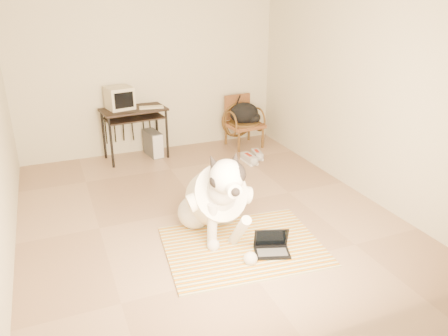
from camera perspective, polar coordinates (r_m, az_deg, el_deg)
floor at (r=5.14m, az=-2.94°, el=-5.36°), size 4.50×4.50×0.00m
wall_back at (r=6.80m, az=-9.74°, el=13.24°), size 4.50×0.00×4.50m
wall_front at (r=2.74m, az=12.52°, el=-0.43°), size 4.50×0.00×4.50m
wall_right at (r=5.64m, az=16.64°, el=10.81°), size 0.00×4.50×4.50m
rug at (r=4.43m, az=2.52°, el=-10.16°), size 1.64×1.32×0.02m
dog at (r=4.45m, az=-1.11°, el=-4.03°), size 0.70×1.46×1.05m
laptop at (r=4.32m, az=6.24°, el=-10.13°), size 0.39×0.33×0.23m
computer_desk at (r=6.59m, az=-11.67°, el=6.68°), size 0.97×0.61×0.77m
crt_monitor at (r=6.57m, az=-13.48°, el=8.88°), size 0.41×0.40×0.32m
desk_keyboard at (r=6.55m, az=-9.46°, el=7.83°), size 0.37×0.18×0.02m
pc_tower at (r=6.80m, az=-9.24°, el=3.19°), size 0.23×0.43×0.38m
rattan_chair at (r=7.11m, az=2.48°, el=6.12°), size 0.57×0.56×0.81m
backpack at (r=7.07m, az=2.82°, el=7.05°), size 0.49×0.38×0.34m
sneaker_left at (r=6.49m, az=3.30°, el=1.19°), size 0.15×0.34×0.12m
sneaker_right at (r=6.68m, az=4.34°, el=1.73°), size 0.17×0.32×0.10m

